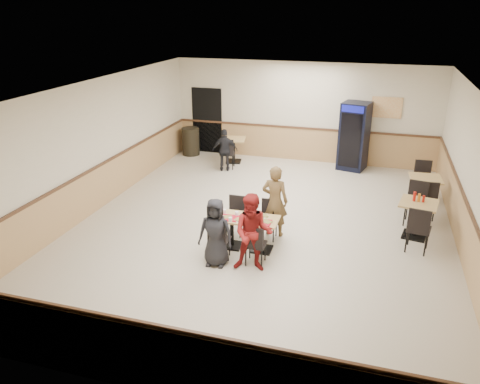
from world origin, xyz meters
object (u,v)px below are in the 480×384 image
(diner_woman_left, at_px, (216,232))
(trash_bin, at_px, (191,141))
(side_table_far, at_px, (424,188))
(diner_woman_right, at_px, (253,233))
(side_table_near, at_px, (417,214))
(diner_man_opposite, at_px, (275,201))
(pepsi_cooler, at_px, (354,136))
(back_table, at_px, (234,146))
(lone_diner, at_px, (225,150))
(main_table, at_px, (247,228))

(diner_woman_left, xyz_separation_m, trash_bin, (-3.07, 6.33, -0.22))
(side_table_far, bearing_deg, diner_woman_right, -129.11)
(diner_woman_right, height_order, side_table_near, diner_woman_right)
(diner_woman_left, relative_size, diner_man_opposite, 0.86)
(pepsi_cooler, height_order, trash_bin, pepsi_cooler)
(diner_man_opposite, relative_size, trash_bin, 1.73)
(diner_woman_left, relative_size, pepsi_cooler, 0.67)
(diner_woman_left, relative_size, side_table_far, 1.72)
(side_table_near, distance_m, back_table, 6.35)
(diner_woman_right, bearing_deg, pepsi_cooler, 70.01)
(diner_woman_right, xyz_separation_m, trash_bin, (-3.77, 6.32, -0.30))
(back_table, bearing_deg, diner_woman_right, -69.65)
(trash_bin, bearing_deg, back_table, -12.66)
(lone_diner, distance_m, pepsi_cooler, 3.77)
(diner_man_opposite, xyz_separation_m, pepsi_cooler, (1.27, 4.86, 0.23))
(main_table, relative_size, diner_woman_right, 0.84)
(diner_woman_right, height_order, back_table, diner_woman_right)
(side_table_near, bearing_deg, diner_woman_left, -148.31)
(lone_diner, xyz_separation_m, side_table_near, (5.13, -2.90, -0.10))
(lone_diner, height_order, side_table_near, lone_diner)
(main_table, height_order, pepsi_cooler, pepsi_cooler)
(side_table_near, distance_m, pepsi_cooler, 4.45)
(pepsi_cooler, xyz_separation_m, trash_bin, (-5.10, -0.04, -0.55))
(diner_man_opposite, height_order, side_table_near, diner_man_opposite)
(diner_woman_left, relative_size, side_table_near, 1.55)
(side_table_far, bearing_deg, lone_diner, 167.16)
(main_table, height_order, back_table, back_table)
(diner_man_opposite, bearing_deg, pepsi_cooler, -101.97)
(side_table_far, relative_size, trash_bin, 0.87)
(diner_man_opposite, relative_size, pepsi_cooler, 0.77)
(lone_diner, xyz_separation_m, side_table_far, (5.38, -1.23, -0.11))
(diner_man_opposite, bearing_deg, diner_woman_left, 65.70)
(diner_man_opposite, height_order, pepsi_cooler, pepsi_cooler)
(pepsi_cooler, bearing_deg, trash_bin, -166.50)
(main_table, xyz_separation_m, trash_bin, (-3.45, 5.57, -0.00))
(side_table_near, xyz_separation_m, pepsi_cooler, (-1.59, 4.13, 0.47))
(diner_woman_left, xyz_separation_m, diner_woman_right, (0.71, 0.01, 0.08))
(diner_woman_left, distance_m, diner_man_opposite, 1.70)
(diner_woman_right, distance_m, side_table_near, 3.68)
(diner_woman_right, distance_m, diner_man_opposite, 1.50)
(side_table_near, height_order, trash_bin, trash_bin)
(side_table_near, xyz_separation_m, side_table_far, (0.25, 1.67, -0.01))
(diner_woman_right, bearing_deg, side_table_near, 29.17)
(diner_man_opposite, xyz_separation_m, lone_diner, (-2.28, 3.62, -0.14))
(diner_woman_left, xyz_separation_m, side_table_far, (3.87, 3.91, -0.15))
(main_table, height_order, diner_man_opposite, diner_man_opposite)
(main_table, bearing_deg, side_table_near, 23.63)
(diner_woman_left, height_order, pepsi_cooler, pepsi_cooler)
(diner_woman_left, distance_m, trash_bin, 7.04)
(diner_woman_right, xyz_separation_m, back_table, (-2.21, 5.97, -0.24))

